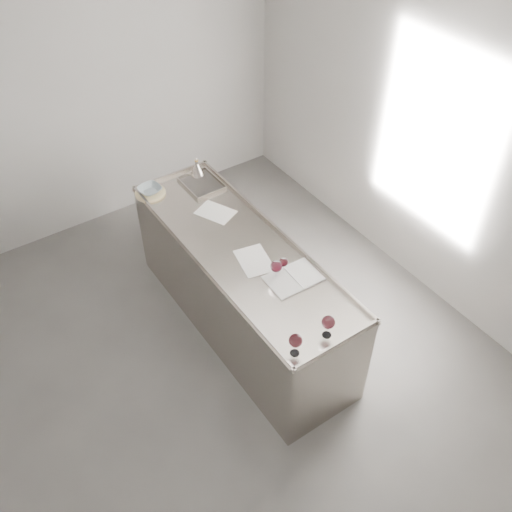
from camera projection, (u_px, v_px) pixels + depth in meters
room_shell at (202, 249)px, 3.85m from camera, size 4.54×5.04×2.84m
counter at (242, 288)px, 4.87m from camera, size 0.77×2.42×0.97m
wine_glass_left at (296, 341)px, 3.70m from camera, size 0.09×0.09×0.18m
wine_glass_middle at (328, 323)px, 3.81m from camera, size 0.09×0.09×0.18m
wine_glass_right at (276, 267)px, 4.21m from camera, size 0.09×0.09×0.18m
wine_glass_small at (283, 263)px, 4.28m from camera, size 0.07×0.07×0.14m
notebook at (293, 278)px, 4.29m from camera, size 0.41×0.30×0.02m
loose_paper_top at (216, 212)px, 4.88m from camera, size 0.33×0.38×0.00m
loose_paper_under at (254, 260)px, 4.44m from camera, size 0.30×0.38×0.00m
trivet at (150, 193)px, 5.07m from camera, size 0.34×0.34×0.02m
ceramic_bowl at (150, 190)px, 5.05m from camera, size 0.22×0.22×0.05m
wine_funnel at (197, 169)px, 5.26m from camera, size 0.14×0.14×0.20m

